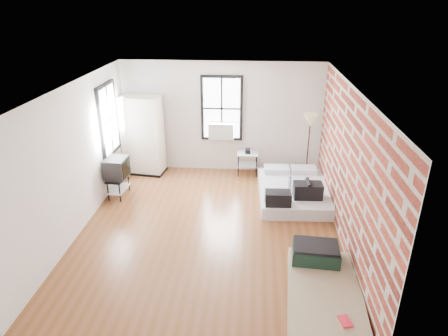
# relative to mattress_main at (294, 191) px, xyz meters

# --- Properties ---
(ground) EXTENTS (6.00, 6.00, 0.00)m
(ground) POSITION_rel_mattress_main_xyz_m (-1.75, -1.47, -0.18)
(ground) COLOR brown
(ground) RESTS_ON ground
(room_shell) EXTENTS (5.02, 6.02, 2.80)m
(room_shell) POSITION_rel_mattress_main_xyz_m (-1.51, -1.11, 1.55)
(room_shell) COLOR silver
(room_shell) RESTS_ON ground
(mattress_main) EXTENTS (1.61, 2.13, 0.66)m
(mattress_main) POSITION_rel_mattress_main_xyz_m (0.00, 0.00, 0.00)
(mattress_main) COLOR white
(mattress_main) RESTS_ON ground
(mattress_bare) EXTENTS (1.25, 2.16, 0.45)m
(mattress_bare) POSITION_rel_mattress_main_xyz_m (0.19, -3.07, -0.05)
(mattress_bare) COLOR tan
(mattress_bare) RESTS_ON ground
(wardrobe) EXTENTS (1.08, 0.71, 1.99)m
(wardrobe) POSITION_rel_mattress_main_xyz_m (-3.71, 1.18, 0.81)
(wardrobe) COLOR black
(wardrobe) RESTS_ON ground
(side_table) EXTENTS (0.53, 0.43, 0.69)m
(side_table) POSITION_rel_mattress_main_xyz_m (-1.07, 1.25, 0.28)
(side_table) COLOR black
(side_table) RESTS_ON ground
(floor_lamp) EXTENTS (0.35, 0.35, 1.64)m
(floor_lamp) POSITION_rel_mattress_main_xyz_m (0.40, 1.18, 1.22)
(floor_lamp) COLOR black
(floor_lamp) RESTS_ON ground
(tv_stand) EXTENTS (0.49, 0.68, 0.92)m
(tv_stand) POSITION_rel_mattress_main_xyz_m (-3.96, -0.18, 0.48)
(tv_stand) COLOR black
(tv_stand) RESTS_ON ground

